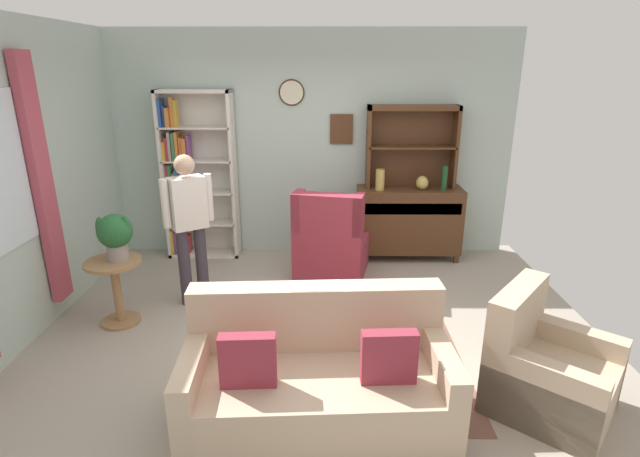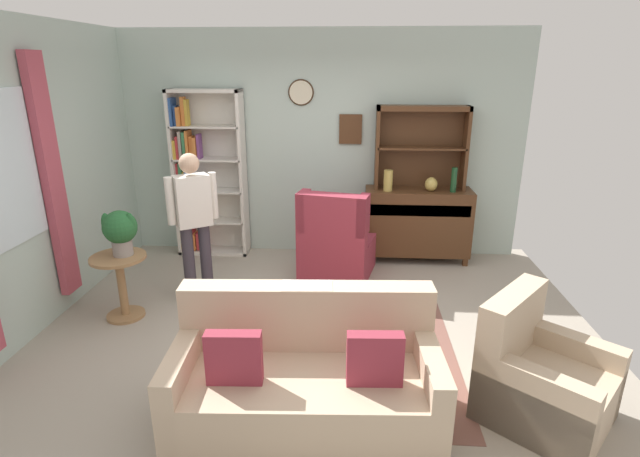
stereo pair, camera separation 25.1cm
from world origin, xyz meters
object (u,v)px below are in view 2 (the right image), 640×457
bookshelf (204,174)px  potted_plant_large (120,230)px  wingback_chair (336,246)px  person_reading (194,217)px  armchair_floral (541,380)px  plant_stand (121,280)px  bottle_wine (454,180)px  couch_floral (306,380)px  sideboard (417,221)px  vase_round (431,184)px  vase_tall (388,180)px  sideboard_hutch (421,136)px

bookshelf → potted_plant_large: bookshelf is taller
wingback_chair → person_reading: size_ratio=0.67×
armchair_floral → plant_stand: size_ratio=1.67×
bottle_wine → couch_floral: size_ratio=0.16×
couch_floral → person_reading: bearing=126.3°
sideboard → wingback_chair: size_ratio=1.24×
bookshelf → bottle_wine: 3.11m
couch_floral → bookshelf: bearing=117.1°
plant_stand → bottle_wine: bearing=25.3°
vase_round → armchair_floral: vase_round is taller
sideboard → vase_tall: size_ratio=5.12×
bottle_wine → plant_stand: bearing=-154.7°
bottle_wine → plant_stand: bottle_wine is taller
sideboard → plant_stand: (-3.04, -1.71, -0.11)m
couch_floral → plant_stand: (-1.93, 1.33, 0.09)m
person_reading → sideboard: bearing=27.5°
bookshelf → plant_stand: bookshelf is taller
potted_plant_large → plant_stand: bearing=-140.3°
bookshelf → sideboard_hutch: 2.76m
couch_floral → person_reading: 2.29m
sideboard → vase_round: (0.13, -0.07, 0.50)m
couch_floral → potted_plant_large: (-1.89, 1.36, 0.59)m
wingback_chair → potted_plant_large: (-2.01, -1.08, 0.52)m
couch_floral → armchair_floral: size_ratio=1.71×
sideboard_hutch → plant_stand: (-3.04, -1.82, -1.16)m
couch_floral → wingback_chair: 2.45m
couch_floral → armchair_floral: couch_floral is taller
bottle_wine → person_reading: 3.05m
vase_round → couch_floral: 3.30m
armchair_floral → person_reading: 3.43m
vase_tall → wingback_chair: vase_tall is taller
vase_round → potted_plant_large: 3.52m
vase_round → wingback_chair: vase_round is taller
bookshelf → potted_plant_large: size_ratio=4.77×
bookshelf → vase_round: size_ratio=12.35×
armchair_floral → potted_plant_large: (-3.52, 1.22, 0.61)m
couch_floral → plant_stand: 2.34m
bottle_wine → armchair_floral: bearing=-87.3°
sideboard → armchair_floral: sideboard is taller
bookshelf → potted_plant_large: (-0.29, -1.76, -0.15)m
sideboard → potted_plant_large: bearing=-150.8°
sideboard_hutch → wingback_chair: size_ratio=1.05×
bookshelf → sideboard_hutch: bearing=0.5°
wingback_chair → sideboard: bearing=31.0°
sideboard → bottle_wine: size_ratio=4.34×
person_reading → vase_tall: bearing=30.1°
bookshelf → bottle_wine: bearing=-3.2°
sideboard_hutch → armchair_floral: 3.31m
plant_stand → person_reading: size_ratio=0.41×
bookshelf → armchair_floral: size_ratio=1.95×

